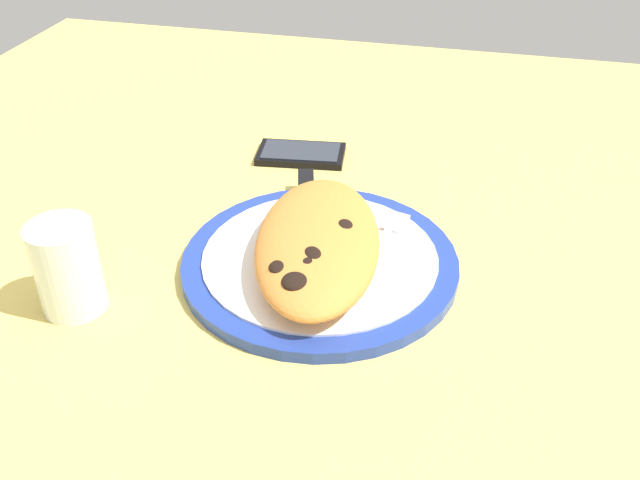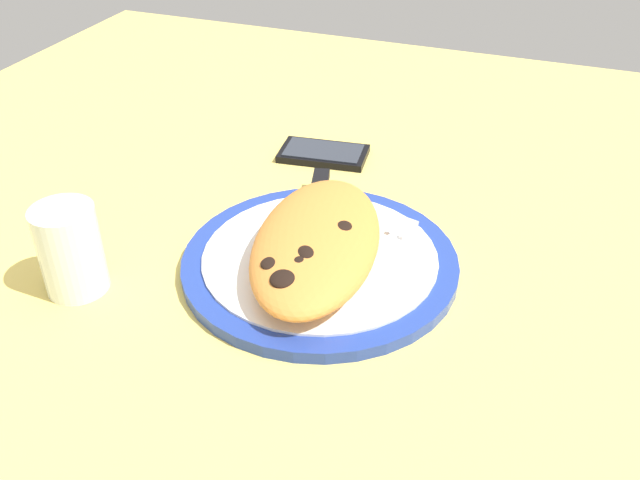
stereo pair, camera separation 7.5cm
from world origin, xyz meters
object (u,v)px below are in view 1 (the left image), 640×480
object	(u,v)px
calzone	(318,243)
fork	(381,241)
smartphone	(301,154)
knife	(306,204)
water_glass	(69,273)
plate	(320,262)

from	to	relation	value
calzone	fork	size ratio (longest dim) A/B	1.77
calzone	fork	world-z (taller)	calzone
calzone	smartphone	bearing A→B (deg)	18.95
knife	water_glass	bearing A→B (deg)	138.82
calzone	smartphone	xyz separation A→B (cm)	(25.74, 8.84, -3.52)
knife	calzone	bearing A→B (deg)	-158.66
calzone	knife	distance (cm)	11.22
knife	smartphone	distance (cm)	16.25
plate	fork	bearing A→B (deg)	-56.20
fork	smartphone	distance (cm)	25.42
plate	knife	world-z (taller)	knife
fork	knife	world-z (taller)	knife
knife	smartphone	world-z (taller)	knife
calzone	water_glass	bearing A→B (deg)	116.15
water_glass	calzone	bearing A→B (deg)	-63.85
water_glass	plate	bearing A→B (deg)	-61.66
smartphone	water_glass	distance (cm)	39.69
fork	knife	xyz separation A→B (cm)	(5.21, 9.96, 0.29)
plate	smartphone	world-z (taller)	plate
smartphone	plate	bearing A→B (deg)	-160.44
plate	water_glass	xyz separation A→B (cm)	(-12.29, 22.78, 3.36)
calzone	smartphone	size ratio (longest dim) A/B	2.14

